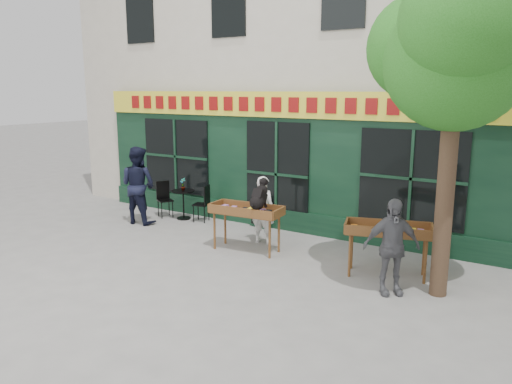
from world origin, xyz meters
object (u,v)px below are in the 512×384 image
Objects in this scene: book_cart_center at (246,213)px; book_cart_right at (388,232)px; woman at (263,210)px; dog at (259,193)px; man_left at (138,185)px; man_right at (391,247)px; bistro_table at (183,199)px.

book_cart_center is 0.96× the size of book_cart_right.
woman is at bearing 153.30° from book_cart_right.
dog is at bearing -13.52° from book_cart_center.
book_cart_center is 0.65m from woman.
book_cart_center is 3.58m from man_left.
woman is 3.57m from man_left.
man_right is 0.83× the size of man_left.
man_left reaches higher than dog.
book_cart_center and book_cart_right have the same top height.
book_cart_right is at bearing -0.54° from dog.
book_cart_center is at bearing 166.48° from dog.
woman is 2.93m from bistro_table.
man_right is 6.89m from man_left.
man_left reaches higher than woman.
woman is (0.00, 0.65, -0.07)m from book_cart_center.
dog reaches higher than book_cart_right.
woman is at bearing 111.18° from dog.
book_cart_center is 2.04× the size of bistro_table.
dog is 3.00m from man_right.
man_right is 6.40m from bistro_table.
book_cart_right is at bearing 74.28° from man_right.
bistro_table is at bearing 150.23° from book_cart_center.
book_cart_center is at bearing 165.79° from book_cart_right.
book_cart_center is 0.79× the size of man_left.
book_cart_right is (2.61, 0.22, -0.47)m from dog.
dog is (0.35, -0.05, 0.47)m from book_cart_center.
book_cart_right is 1.00× the size of man_right.
man_left is at bearing 134.36° from man_right.
book_cart_center reaches higher than bistro_table.
man_right reaches higher than woman.
bistro_table is 1.22m from man_left.
bistro_table is at bearing -18.10° from woman.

